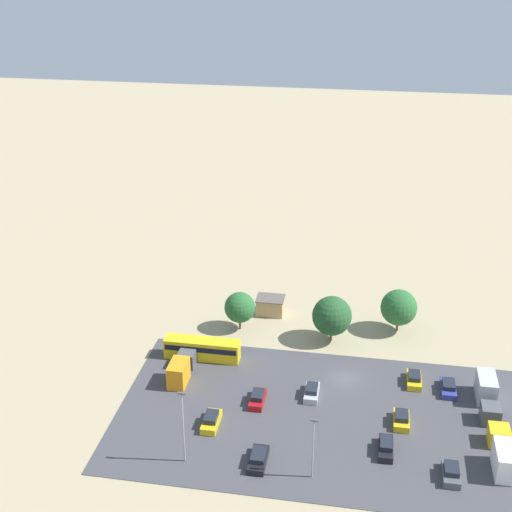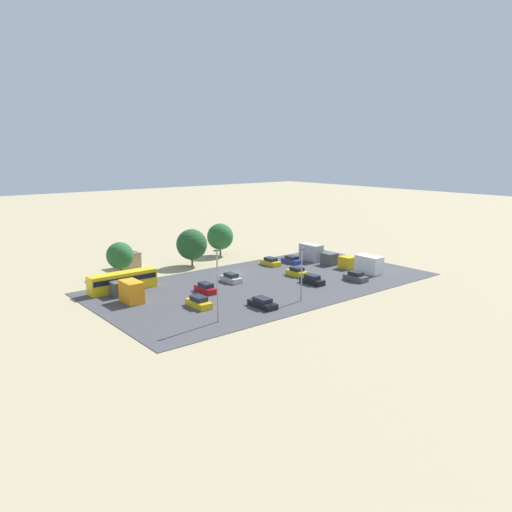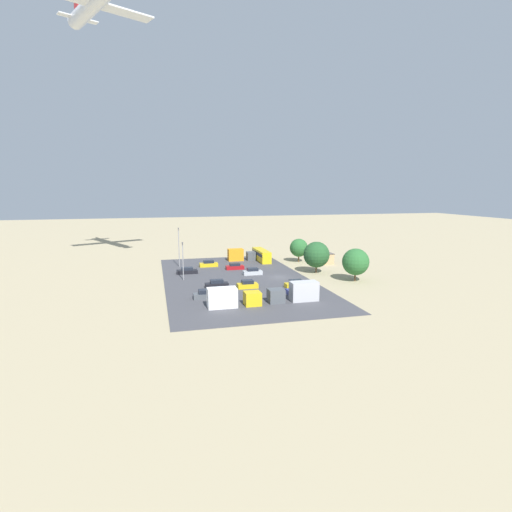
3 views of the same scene
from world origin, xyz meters
name	(u,v)px [view 3 (image 3 of 3)]	position (x,y,z in m)	size (l,w,h in m)	color
ground_plane	(279,278)	(0.00, 0.00, 0.00)	(400.00, 400.00, 0.00)	tan
parking_lot_surface	(237,280)	(0.00, 9.46, 0.04)	(57.73, 30.54, 0.08)	#424247
shed_building	(325,258)	(13.15, -16.78, 1.42)	(4.57, 3.57, 2.82)	tan
bus	(261,255)	(20.93, -1.69, 1.70)	(11.04, 2.52, 3.01)	gold
parked_car_0	(296,284)	(-9.50, -0.44, 0.71)	(1.94, 4.32, 1.51)	gold
parked_car_1	(217,284)	(-5.74, 14.72, 0.73)	(1.74, 4.54, 1.57)	black
parked_car_2	(205,295)	(-13.14, 17.95, 0.75)	(1.95, 4.19, 1.60)	#4C5156
parked_car_3	(209,264)	(16.09, 13.35, 0.74)	(1.91, 4.53, 1.59)	gold
parked_car_4	(298,290)	(-14.05, 0.73, 0.68)	(1.96, 4.47, 1.43)	navy
parked_car_5	(253,272)	(4.17, 4.97, 0.71)	(1.83, 4.31, 1.52)	#ADB2B7
parked_car_6	(235,267)	(11.11, 7.67, 0.72)	(1.80, 4.35, 1.55)	maroon
parked_car_7	(247,285)	(-7.65, 8.95, 0.73)	(1.98, 4.03, 1.57)	gold
parked_car_8	(187,271)	(9.04, 19.29, 0.68)	(1.98, 4.73, 1.44)	black
parked_truck_0	(231,298)	(-19.26, 14.49, 1.56)	(2.50, 8.87, 3.24)	gold
parked_truck_1	(240,255)	(22.62, 3.92, 1.56)	(2.36, 7.47, 3.24)	#4C5156
parked_truck_2	(296,292)	(-18.78, 2.90, 1.62)	(2.40, 8.82, 3.36)	#4C5156
tree_near_shed	(316,255)	(2.72, -9.92, 4.29)	(6.02, 6.02, 7.31)	brown
tree_apron_mid	(299,248)	(17.10, -10.97, 3.82)	(4.83, 4.83, 6.25)	brown
tree_apron_far	(356,262)	(-7.28, -14.54, 4.15)	(5.64, 5.64, 6.98)	brown
light_pole_lot_centre	(179,246)	(17.66, 20.45, 5.39)	(0.90, 0.28, 9.75)	gray
light_pole_lot_edge	(183,259)	(2.59, 20.59, 4.56)	(0.90, 0.28, 8.10)	gray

